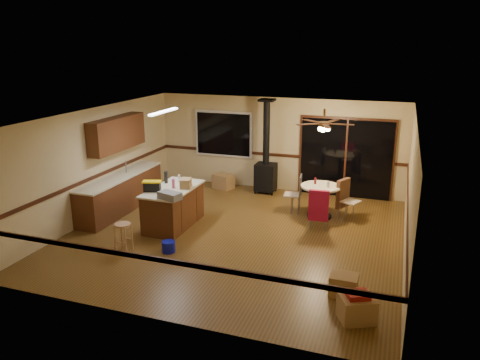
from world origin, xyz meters
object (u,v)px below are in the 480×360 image
at_px(wood_stove, 266,167).
at_px(box_corner_b, 344,285).
at_px(box_corner_a, 357,309).
at_px(chair_near, 319,205).
at_px(kitchen_island, 173,207).
at_px(box_under_window, 223,181).
at_px(blue_bucket, 169,247).
at_px(dining_table, 320,196).
at_px(bar_stool, 123,237).
at_px(chair_right, 344,194).
at_px(toolbox_black, 152,187).
at_px(toolbox_grey, 170,196).
at_px(chair_left, 297,190).

bearing_deg(wood_stove, box_corner_b, -60.52).
bearing_deg(box_corner_a, chair_near, 109.59).
distance_m(kitchen_island, box_under_window, 3.02).
distance_m(blue_bucket, box_corner_b, 3.57).
bearing_deg(blue_bucket, wood_stove, 80.13).
bearing_deg(chair_near, box_under_window, 144.36).
bearing_deg(box_corner_a, dining_table, 107.15).
bearing_deg(bar_stool, box_corner_a, -11.80).
bearing_deg(bar_stool, chair_right, 40.35).
distance_m(toolbox_black, chair_near, 3.68).
relative_size(bar_stool, dining_table, 0.61).
distance_m(kitchen_island, toolbox_black, 0.72).
bearing_deg(kitchen_island, box_under_window, 88.98).
height_order(kitchen_island, box_under_window, kitchen_island).
relative_size(chair_right, box_under_window, 1.33).
height_order(toolbox_grey, chair_right, toolbox_grey).
bearing_deg(bar_stool, box_corner_b, -3.91).
bearing_deg(dining_table, bar_stool, -136.60).
height_order(kitchen_island, chair_near, chair_near).
relative_size(kitchen_island, blue_bucket, 6.24).
bearing_deg(chair_left, chair_near, -54.45).
distance_m(kitchen_island, chair_right, 4.01).
distance_m(kitchen_island, box_corner_b, 4.48).
relative_size(chair_left, box_under_window, 0.98).
bearing_deg(chair_right, box_corner_a, -80.07).
xyz_separation_m(bar_stool, box_under_window, (0.39, 4.56, -0.08)).
bearing_deg(bar_stool, chair_left, 49.90).
distance_m(box_under_window, box_corner_b, 6.30).
bearing_deg(box_corner_b, kitchen_island, 155.59).
xyz_separation_m(kitchen_island, toolbox_grey, (0.30, -0.71, 0.52)).
xyz_separation_m(toolbox_black, chair_left, (2.78, 2.12, -0.41)).
height_order(wood_stove, toolbox_black, wood_stove).
distance_m(chair_right, box_corner_a, 4.40).
bearing_deg(chair_left, toolbox_black, -142.68).
relative_size(blue_bucket, dining_table, 0.28).
distance_m(chair_left, chair_near, 1.22).
height_order(blue_bucket, chair_right, chair_right).
xyz_separation_m(wood_stove, bar_stool, (-1.63, -4.60, -0.44)).
bearing_deg(toolbox_grey, bar_stool, -127.18).
height_order(chair_right, box_corner_b, chair_right).
bearing_deg(toolbox_grey, dining_table, 40.69).
bearing_deg(box_corner_a, chair_left, 113.70).
bearing_deg(toolbox_grey, kitchen_island, 112.92).
xyz_separation_m(dining_table, chair_left, (-0.60, 0.11, 0.06)).
height_order(wood_stove, bar_stool, wood_stove).
xyz_separation_m(wood_stove, chair_near, (1.87, -2.27, -0.13)).
bearing_deg(chair_right, kitchen_island, -153.51).
relative_size(dining_table, chair_left, 1.84).
bearing_deg(box_corner_a, box_under_window, 127.79).
bearing_deg(wood_stove, bar_stool, -109.58).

